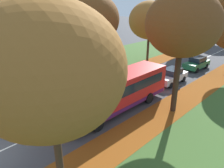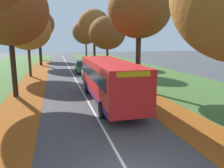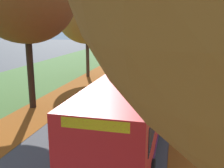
% 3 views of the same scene
% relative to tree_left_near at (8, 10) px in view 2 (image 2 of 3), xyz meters
% --- Properties ---
extents(leaf_litter_left, '(2.80, 60.00, 0.00)m').
position_rel_tree_left_near_xyz_m(leaf_litter_left, '(0.77, 1.14, -6.63)').
color(leaf_litter_left, '#8C4714').
rests_on(leaf_litter_left, grass_verge_left).
extents(grass_verge_right, '(12.00, 90.00, 0.01)m').
position_rel_tree_left_near_xyz_m(grass_verge_right, '(14.57, 7.14, -6.63)').
color(grass_verge_right, '#3D6028').
rests_on(grass_verge_right, ground).
extents(leaf_litter_right, '(2.80, 60.00, 0.00)m').
position_rel_tree_left_near_xyz_m(leaf_litter_right, '(9.97, 1.14, -6.63)').
color(leaf_litter_right, '#8C4714').
rests_on(leaf_litter_right, grass_verge_right).
extents(road_centre_line, '(0.12, 80.00, 0.01)m').
position_rel_tree_left_near_xyz_m(road_centre_line, '(5.37, 7.14, -6.63)').
color(road_centre_line, silver).
rests_on(road_centre_line, ground).
extents(tree_left_near, '(5.90, 5.90, 9.31)m').
position_rel_tree_left_near_xyz_m(tree_left_near, '(0.00, 0.00, 0.00)').
color(tree_left_near, black).
rests_on(tree_left_near, ground).
extents(tree_left_mid, '(5.69, 5.69, 8.38)m').
position_rel_tree_left_near_xyz_m(tree_left_mid, '(0.14, 10.32, -0.83)').
color(tree_left_mid, '#422D1E').
rests_on(tree_left_mid, ground).
extents(tree_left_far, '(5.43, 5.43, 9.71)m').
position_rel_tree_left_near_xyz_m(tree_left_far, '(0.73, 22.99, 0.59)').
color(tree_left_far, black).
rests_on(tree_left_far, ground).
extents(tree_left_distant, '(4.99, 4.99, 9.39)m').
position_rel_tree_left_near_xyz_m(tree_left_distant, '(0.12, 35.00, 0.46)').
color(tree_left_distant, '#422D1E').
rests_on(tree_left_distant, ground).
extents(tree_right_near, '(5.40, 5.40, 9.44)m').
position_rel_tree_left_near_xyz_m(tree_right_near, '(10.32, -0.24, 0.34)').
color(tree_right_near, '#382619').
rests_on(tree_right_near, ground).
extents(tree_right_mid, '(5.11, 5.11, 7.75)m').
position_rel_tree_left_near_xyz_m(tree_right_mid, '(10.44, 11.93, -1.20)').
color(tree_right_mid, '#422D1E').
rests_on(tree_right_mid, ground).
extents(tree_right_far, '(5.94, 5.94, 10.18)m').
position_rel_tree_left_near_xyz_m(tree_right_far, '(10.65, 23.50, 0.84)').
color(tree_right_far, '#382619').
rests_on(tree_right_far, ground).
extents(tree_right_distant, '(6.34, 6.34, 9.25)m').
position_rel_tree_left_near_xyz_m(tree_right_distant, '(10.63, 34.58, -0.26)').
color(tree_right_distant, black).
rests_on(tree_right_distant, ground).
extents(bus, '(2.71, 10.41, 2.98)m').
position_rel_tree_left_near_xyz_m(bus, '(6.87, -3.38, -4.93)').
color(bus, red).
rests_on(bus, ground).
extents(car_silver_lead, '(1.88, 4.25, 1.62)m').
position_rel_tree_left_near_xyz_m(car_silver_lead, '(6.96, 5.23, -5.82)').
color(car_silver_lead, '#B7BABF').
rests_on(car_silver_lead, ground).
extents(car_green_following, '(1.94, 4.28, 1.62)m').
position_rel_tree_left_near_xyz_m(car_green_following, '(6.78, 11.91, -5.82)').
color(car_green_following, '#1E6038').
rests_on(car_green_following, ground).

